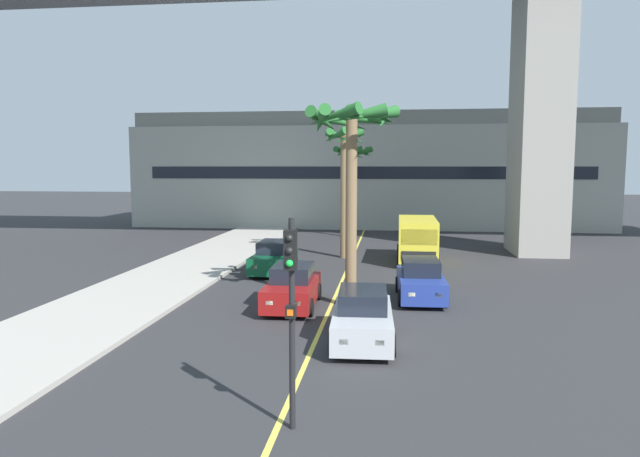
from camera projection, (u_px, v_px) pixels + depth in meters
name	position (u px, v px, depth m)	size (l,w,h in m)	color
sidewalk_left	(111.00, 306.00, 21.21)	(4.80, 80.00, 0.15)	#ADA89E
lane_stripe_center	(345.00, 273.00, 28.12)	(0.14, 56.00, 0.01)	#DBCC4C
pier_building_backdrop	(367.00, 171.00, 50.56)	(39.94, 8.04, 9.72)	#ADB2A8
car_queue_front	(420.00, 281.00, 22.57)	(1.93, 4.15, 1.56)	navy
car_queue_second	(292.00, 288.00, 21.30)	(1.89, 4.13, 1.56)	maroon
car_queue_third	(274.00, 258.00, 28.15)	(1.86, 4.12, 1.56)	#0C4728
car_queue_fourth	(363.00, 318.00, 17.01)	(1.96, 4.16, 1.56)	#B7BABF
delivery_van	(417.00, 238.00, 31.37)	(2.20, 5.27, 2.36)	yellow
traffic_light_median_near	(291.00, 295.00, 11.09)	(0.24, 0.37, 4.20)	black
palm_tree_near_median	(352.00, 141.00, 20.73)	(3.41, 3.45, 7.42)	brown
palm_tree_mid_median	(344.00, 161.00, 32.36)	(2.52, 2.64, 7.42)	brown
palm_tree_far_median	(353.00, 160.00, 41.72)	(2.92, 3.02, 6.74)	brown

